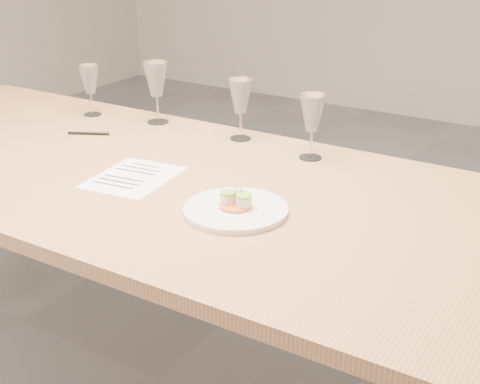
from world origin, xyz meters
The scene contains 9 objects.
ground centered at (0.00, 0.00, 0.00)m, with size 7.00×7.00×0.00m, color slate.
dining_table centered at (0.00, 0.00, 0.68)m, with size 2.40×1.00×0.75m.
dinner_plate centered at (0.38, -0.11, 0.76)m, with size 0.26×0.26×0.07m.
recipe_sheet centered at (0.00, -0.06, 0.75)m, with size 0.24×0.29×0.00m.
ballpoint_pen centered at (-0.38, 0.16, 0.76)m, with size 0.13×0.07×0.01m.
wine_glass_0 centered at (-0.54, 0.35, 0.88)m, with size 0.07×0.07×0.19m.
wine_glass_1 centered at (-0.28, 0.40, 0.90)m, with size 0.09×0.09×0.22m.
wine_glass_2 centered at (0.08, 0.40, 0.89)m, with size 0.08×0.08×0.20m.
wine_glass_3 centered at (0.36, 0.35, 0.89)m, with size 0.08×0.08×0.20m.
Camera 1 is at (1.20, -1.40, 1.45)m, focal length 50.00 mm.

